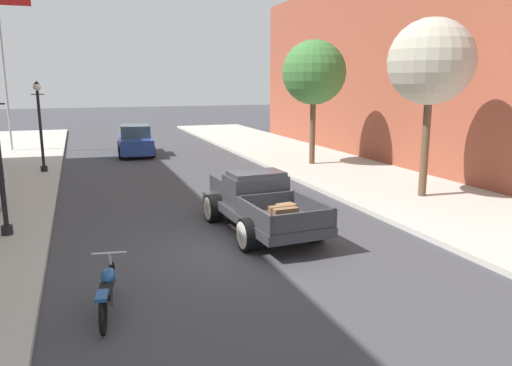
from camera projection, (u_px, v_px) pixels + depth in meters
ground_plane at (246, 248)px, 11.90m from camera, size 140.00×140.00×0.00m
sidewalk_right at (481, 217)px, 14.30m from camera, size 5.50×64.00×0.15m
building_right_storefront at (477, 69)px, 25.35m from camera, size 12.00×28.00×9.21m
hotrod_truck_gunmetal at (257, 202)px, 13.36m from camera, size 2.36×5.01×1.58m
motorcycle_parked at (108, 290)px, 8.47m from camera, size 0.63×2.10×0.93m
car_background_blue at (135, 141)px, 26.84m from camera, size 2.07×4.40×1.65m
street_lamp_far at (40, 120)px, 20.75m from camera, size 0.50×0.32×3.85m
flagpole at (6, 48)px, 26.78m from camera, size 1.74×0.16×9.16m
street_tree_nearest at (431, 63)px, 15.82m from camera, size 2.79×2.79×5.84m
street_tree_second at (314, 73)px, 22.41m from camera, size 2.93×2.93×5.69m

